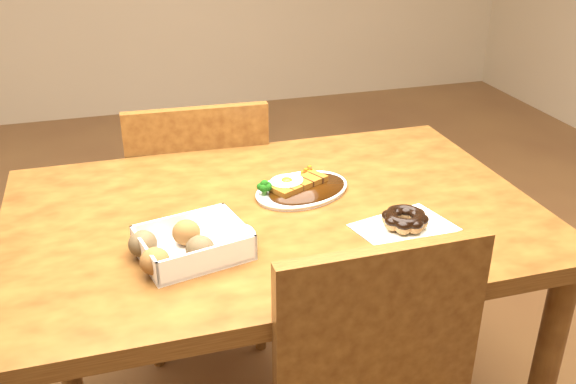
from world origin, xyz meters
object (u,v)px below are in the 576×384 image
object	(u,v)px
donut_box	(191,243)
katsu_curry_plate	(300,188)
table	(274,246)
pon_de_ring	(405,220)
chair_far	(199,214)

from	to	relation	value
donut_box	katsu_curry_plate	bearing A→B (deg)	35.95
katsu_curry_plate	table	bearing A→B (deg)	-141.10
donut_box	pon_de_ring	distance (m)	0.46
katsu_curry_plate	donut_box	distance (m)	0.36
table	katsu_curry_plate	xyz separation A→B (m)	(0.08, 0.07, 0.11)
pon_de_ring	chair_far	bearing A→B (deg)	116.59
katsu_curry_plate	donut_box	bearing A→B (deg)	-144.05
table	donut_box	world-z (taller)	donut_box
chair_far	katsu_curry_plate	bearing A→B (deg)	114.32
donut_box	pon_de_ring	size ratio (longest dim) A/B	1.08
chair_far	pon_de_ring	world-z (taller)	chair_far
chair_far	donut_box	size ratio (longest dim) A/B	3.45
chair_far	donut_box	world-z (taller)	chair_far
chair_far	katsu_curry_plate	world-z (taller)	chair_far
donut_box	pon_de_ring	xyz separation A→B (m)	(0.46, -0.02, -0.01)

